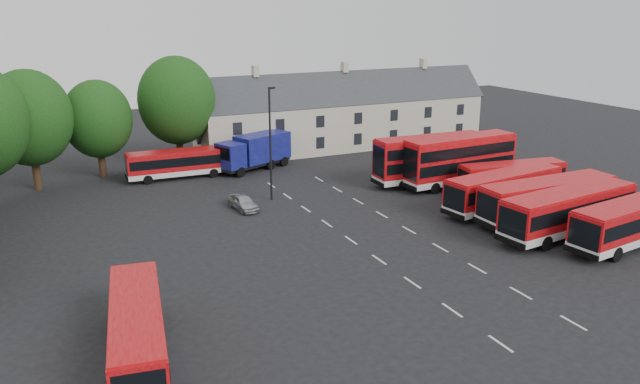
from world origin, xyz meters
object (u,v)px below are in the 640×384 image
at_px(box_truck, 255,150).
at_px(silver_car, 243,202).
at_px(bus_west, 137,328).
at_px(lamppost, 270,141).
at_px(bus_row_a, 635,219).
at_px(bus_dd_south, 459,158).

xyz_separation_m(box_truck, silver_car, (-5.41, -12.05, -1.39)).
relative_size(bus_west, lamppost, 1.09).
distance_m(bus_row_a, bus_dd_south, 17.86).
height_order(bus_west, box_truck, box_truck).
distance_m(box_truck, silver_car, 13.28).
height_order(bus_row_a, bus_west, bus_row_a).
bearing_deg(silver_car, bus_row_a, -48.40).
bearing_deg(bus_west, bus_dd_south, -52.43).
bearing_deg(silver_car, bus_dd_south, -12.14).
xyz_separation_m(bus_dd_south, lamppost, (-17.57, 3.38, 2.56)).
bearing_deg(lamppost, bus_dd_south, -10.88).
bearing_deg(bus_dd_south, box_truck, 135.37).
bearing_deg(silver_car, lamppost, 19.27).
bearing_deg(bus_west, silver_car, -22.44).
relative_size(bus_west, silver_car, 2.88).
bearing_deg(bus_west, bus_row_a, -80.79).
distance_m(bus_row_a, lamppost, 28.73).
xyz_separation_m(bus_west, lamppost, (15.15, 21.57, 3.46)).
xyz_separation_m(bus_dd_south, silver_car, (-20.74, 1.80, -2.05)).
distance_m(bus_dd_south, box_truck, 20.67).
distance_m(bus_west, lamppost, 26.59).
bearing_deg(bus_west, lamppost, -26.59).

